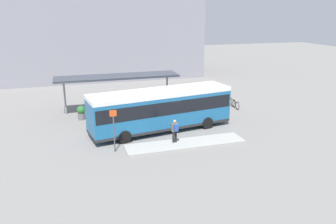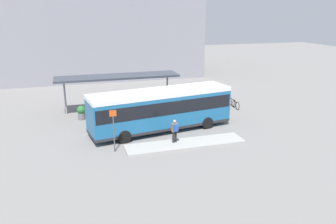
{
  "view_description": "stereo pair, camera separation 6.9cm",
  "coord_description": "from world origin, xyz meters",
  "px_view_note": "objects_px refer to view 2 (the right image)",
  "views": [
    {
      "loc": [
        -6.33,
        -22.65,
        8.69
      ],
      "look_at": [
        0.54,
        0.0,
        1.4
      ],
      "focal_mm": 35.0,
      "sensor_mm": 36.0,
      "label": 1
    },
    {
      "loc": [
        -6.27,
        -22.67,
        8.69
      ],
      "look_at": [
        0.54,
        0.0,
        1.4
      ],
      "focal_mm": 35.0,
      "sensor_mm": 36.0,
      "label": 2
    }
  ],
  "objects_px": {
    "pedestrian_waiting": "(175,130)",
    "bicycle_yellow": "(232,102)",
    "platform_sign": "(114,129)",
    "bicycle_black": "(235,104)",
    "city_bus": "(161,107)",
    "potted_planter_near_shelter": "(81,112)"
  },
  "relations": [
    {
      "from": "pedestrian_waiting",
      "to": "bicycle_yellow",
      "type": "xyz_separation_m",
      "value": [
        8.16,
        7.42,
        -0.68
      ]
    },
    {
      "from": "pedestrian_waiting",
      "to": "bicycle_yellow",
      "type": "distance_m",
      "value": 11.05
    },
    {
      "from": "pedestrian_waiting",
      "to": "platform_sign",
      "type": "bearing_deg",
      "value": 83.27
    },
    {
      "from": "bicycle_black",
      "to": "platform_sign",
      "type": "bearing_deg",
      "value": -57.67
    },
    {
      "from": "city_bus",
      "to": "bicycle_yellow",
      "type": "bearing_deg",
      "value": 19.22
    },
    {
      "from": "city_bus",
      "to": "platform_sign",
      "type": "relative_size",
      "value": 3.95
    },
    {
      "from": "pedestrian_waiting",
      "to": "platform_sign",
      "type": "distance_m",
      "value": 4.14
    },
    {
      "from": "city_bus",
      "to": "platform_sign",
      "type": "xyz_separation_m",
      "value": [
        -3.97,
        -3.01,
        -0.26
      ]
    },
    {
      "from": "city_bus",
      "to": "bicycle_black",
      "type": "relative_size",
      "value": 6.25
    },
    {
      "from": "pedestrian_waiting",
      "to": "platform_sign",
      "type": "relative_size",
      "value": 0.58
    },
    {
      "from": "pedestrian_waiting",
      "to": "bicycle_yellow",
      "type": "relative_size",
      "value": 0.95
    },
    {
      "from": "bicycle_black",
      "to": "bicycle_yellow",
      "type": "distance_m",
      "value": 0.81
    },
    {
      "from": "city_bus",
      "to": "bicycle_black",
      "type": "height_order",
      "value": "city_bus"
    },
    {
      "from": "potted_planter_near_shelter",
      "to": "platform_sign",
      "type": "relative_size",
      "value": 0.42
    },
    {
      "from": "pedestrian_waiting",
      "to": "city_bus",
      "type": "bearing_deg",
      "value": -5.17
    },
    {
      "from": "bicycle_black",
      "to": "platform_sign",
      "type": "distance_m",
      "value": 13.94
    },
    {
      "from": "bicycle_yellow",
      "to": "potted_planter_near_shelter",
      "type": "height_order",
      "value": "potted_planter_near_shelter"
    },
    {
      "from": "bicycle_black",
      "to": "potted_planter_near_shelter",
      "type": "height_order",
      "value": "potted_planter_near_shelter"
    },
    {
      "from": "city_bus",
      "to": "pedestrian_waiting",
      "type": "xyz_separation_m",
      "value": [
        0.13,
        -2.93,
        -0.77
      ]
    },
    {
      "from": "city_bus",
      "to": "potted_planter_near_shelter",
      "type": "relative_size",
      "value": 9.43
    },
    {
      "from": "bicycle_yellow",
      "to": "pedestrian_waiting",
      "type": "bearing_deg",
      "value": -44.35
    },
    {
      "from": "bicycle_black",
      "to": "platform_sign",
      "type": "height_order",
      "value": "platform_sign"
    }
  ]
}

